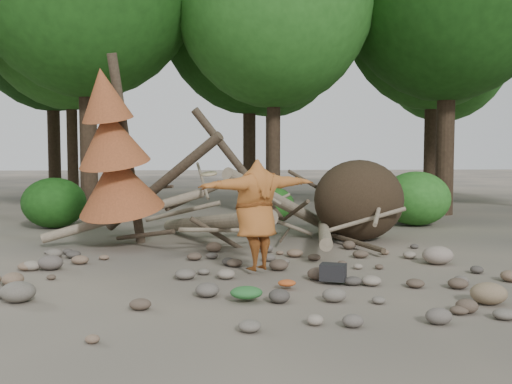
{
  "coord_description": "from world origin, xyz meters",
  "views": [
    {
      "loc": [
        -0.88,
        -9.36,
        2.16
      ],
      "look_at": [
        -0.11,
        1.5,
        1.4
      ],
      "focal_mm": 40.0,
      "sensor_mm": 36.0,
      "label": 1
    }
  ],
  "objects": [
    {
      "name": "dead_conifer",
      "position": [
        -3.12,
        3.37,
        2.11
      ],
      "size": [
        2.06,
        2.16,
        4.35
      ],
      "color": "#4C3F30",
      "rests_on": "ground"
    },
    {
      "name": "backpack",
      "position": [
        1.03,
        -0.24,
        0.14
      ],
      "size": [
        0.48,
        0.41,
        0.27
      ],
      "primitive_type": "cube",
      "rotation": [
        0.0,
        0.0,
        -0.39
      ],
      "color": "black",
      "rests_on": "ground"
    },
    {
      "name": "boulder_mid_left",
      "position": [
        -3.92,
        1.22,
        0.14
      ],
      "size": [
        0.45,
        0.41,
        0.27
      ],
      "primitive_type": "ellipsoid",
      "color": "#5C544E",
      "rests_on": "ground"
    },
    {
      "name": "frisbee_thrower",
      "position": [
        -0.18,
        0.61,
        1.06
      ],
      "size": [
        2.41,
        1.8,
        1.96
      ],
      "color": "#A35924",
      "rests_on": "ground"
    },
    {
      "name": "deadfall_pile",
      "position": [
        2.02,
        4.24,
        0.95
      ],
      "size": [
        8.55,
        5.24,
        3.3
      ],
      "color": "#332619",
      "rests_on": "ground"
    },
    {
      "name": "cloth_green",
      "position": [
        -0.45,
        -1.27,
        0.09
      ],
      "size": [
        0.47,
        0.39,
        0.18
      ],
      "primitive_type": "ellipsoid",
      "color": "#28652D",
      "rests_on": "ground"
    },
    {
      "name": "ground",
      "position": [
        0.0,
        0.0,
        0.0
      ],
      "size": [
        120.0,
        120.0,
        0.0
      ],
      "primitive_type": "plane",
      "color": "#514C44",
      "rests_on": "ground"
    },
    {
      "name": "bush_right",
      "position": [
        5.0,
        7.0,
        0.8
      ],
      "size": [
        2.0,
        2.0,
        1.6
      ],
      "primitive_type": "ellipsoid",
      "color": "#2E7725",
      "rests_on": "ground"
    },
    {
      "name": "boulder_front_right",
      "position": [
        2.99,
        -1.63,
        0.16
      ],
      "size": [
        0.52,
        0.47,
        0.31
      ],
      "primitive_type": "ellipsoid",
      "color": "#836D52",
      "rests_on": "ground"
    },
    {
      "name": "bush_left",
      "position": [
        -5.5,
        7.2,
        0.72
      ],
      "size": [
        1.8,
        1.8,
        1.44
      ],
      "primitive_type": "ellipsoid",
      "color": "#1B4F15",
      "rests_on": "ground"
    },
    {
      "name": "bush_mid",
      "position": [
        0.8,
        7.8,
        0.56
      ],
      "size": [
        1.4,
        1.4,
        1.12
      ],
      "primitive_type": "ellipsoid",
      "color": "#25641D",
      "rests_on": "ground"
    },
    {
      "name": "boulder_mid_right",
      "position": [
        3.39,
        1.24,
        0.18
      ],
      "size": [
        0.59,
        0.53,
        0.36
      ],
      "primitive_type": "ellipsoid",
      "color": "gray",
      "rests_on": "ground"
    },
    {
      "name": "cloth_orange",
      "position": [
        0.23,
        -0.56,
        0.05
      ],
      "size": [
        0.29,
        0.23,
        0.1
      ],
      "primitive_type": "ellipsoid",
      "color": "#AE4A1D",
      "rests_on": "ground"
    },
    {
      "name": "boulder_front_left",
      "position": [
        -3.74,
        -1.05,
        0.15
      ],
      "size": [
        0.5,
        0.45,
        0.3
      ],
      "primitive_type": "ellipsoid",
      "color": "#665F55",
      "rests_on": "ground"
    }
  ]
}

